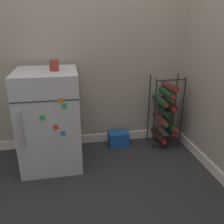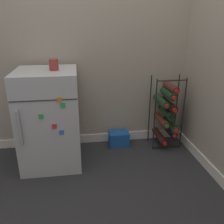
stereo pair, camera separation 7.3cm
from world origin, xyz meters
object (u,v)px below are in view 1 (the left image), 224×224
(mini_fridge, at_px, (50,119))
(fridge_top_cup, at_px, (54,65))
(soda_box, at_px, (118,138))
(wine_rack, at_px, (165,112))

(mini_fridge, relative_size, fridge_top_cup, 9.51)
(fridge_top_cup, bearing_deg, mini_fridge, 163.78)
(mini_fridge, bearing_deg, soda_box, 17.54)
(wine_rack, relative_size, soda_box, 3.60)
(wine_rack, distance_m, fridge_top_cup, 1.20)
(mini_fridge, bearing_deg, wine_rack, 7.37)
(mini_fridge, height_order, soda_box, mini_fridge)
(wine_rack, xyz_separation_m, fridge_top_cup, (-1.06, -0.17, 0.54))
(mini_fridge, distance_m, fridge_top_cup, 0.48)
(fridge_top_cup, bearing_deg, soda_box, 21.53)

